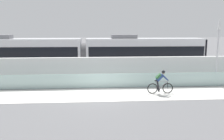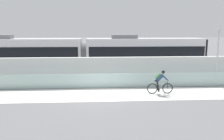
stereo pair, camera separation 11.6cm
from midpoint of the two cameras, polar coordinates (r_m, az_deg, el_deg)
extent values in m
plane|color=slate|center=(15.71, -2.95, -6.04)|extent=(200.00, 200.00, 0.00)
cube|color=silver|center=(15.71, -2.95, -6.02)|extent=(32.00, 3.20, 0.01)
cube|color=silver|center=(17.37, -3.07, -2.65)|extent=(32.00, 0.05, 1.07)
cube|color=white|center=(19.03, -3.17, 0.03)|extent=(32.00, 0.36, 2.08)
cube|color=#595654|center=(21.67, -3.23, -1.52)|extent=(32.00, 0.08, 0.01)
cube|color=#595654|center=(23.07, -3.27, -0.80)|extent=(32.00, 0.08, 0.01)
cube|color=silver|center=(23.15, -21.41, 3.30)|extent=(11.00, 2.50, 3.10)
cube|color=black|center=(23.11, -21.47, 4.16)|extent=(10.56, 2.54, 1.04)
cube|color=red|center=(23.33, -21.20, -0.04)|extent=(10.78, 2.53, 0.28)
cube|color=#232326|center=(22.57, -12.61, -0.36)|extent=(1.40, 1.88, 0.20)
cylinder|color=black|center=(21.88, -12.88, -0.85)|extent=(0.60, 0.10, 0.60)
cylinder|color=black|center=(23.27, -12.34, -0.18)|extent=(0.60, 0.10, 0.60)
cube|color=silver|center=(22.54, 7.76, 3.74)|extent=(11.00, 2.50, 3.10)
cube|color=black|center=(22.50, 7.78, 4.63)|extent=(10.56, 2.54, 1.04)
cube|color=red|center=(22.73, 7.67, 0.31)|extent=(10.78, 2.53, 0.28)
cube|color=slate|center=(22.10, 2.78, 8.20)|extent=(2.40, 1.10, 0.36)
cube|color=#232326|center=(22.32, -1.22, -0.22)|extent=(1.40, 1.88, 0.20)
cylinder|color=black|center=(21.63, -1.13, -0.72)|extent=(0.60, 0.10, 0.60)
cylinder|color=black|center=(23.04, -1.31, -0.05)|extent=(0.60, 0.10, 0.60)
cube|color=#232326|center=(23.71, 16.03, -0.01)|extent=(1.40, 1.88, 0.20)
cylinder|color=black|center=(23.06, 16.62, -0.47)|extent=(0.60, 0.10, 0.60)
cylinder|color=black|center=(24.39, 15.45, 0.15)|extent=(0.60, 0.10, 0.60)
cube|color=black|center=(24.23, 20.51, 3.63)|extent=(0.16, 2.54, 2.94)
cylinder|color=#59595B|center=(22.11, -7.03, 3.64)|extent=(0.60, 2.30, 2.30)
torus|color=black|center=(16.33, 13.28, -4.37)|extent=(0.72, 0.06, 0.72)
cylinder|color=#99999E|center=(16.33, 13.28, -4.37)|extent=(0.07, 0.10, 0.07)
torus|color=black|center=(16.05, 9.68, -4.49)|extent=(0.72, 0.06, 0.72)
cylinder|color=#99999E|center=(16.05, 9.68, -4.49)|extent=(0.07, 0.10, 0.07)
cylinder|color=#99999E|center=(16.18, 12.16, -3.68)|extent=(0.60, 0.04, 0.58)
cylinder|color=#99999E|center=(16.08, 10.87, -3.66)|extent=(0.22, 0.04, 0.59)
cylinder|color=#99999E|center=(16.09, 11.89, -2.68)|extent=(0.76, 0.04, 0.07)
cylinder|color=#99999E|center=(16.11, 10.42, -4.57)|extent=(0.43, 0.03, 0.09)
cylinder|color=#99999E|center=(16.02, 10.14, -3.58)|extent=(0.27, 0.02, 0.53)
cylinder|color=black|center=(16.26, 13.23, -3.54)|extent=(0.08, 0.03, 0.49)
cube|color=black|center=(15.98, 10.59, -2.59)|extent=(0.24, 0.10, 0.05)
cylinder|color=black|center=(16.18, 13.19, -2.36)|extent=(0.03, 0.58, 0.03)
cylinder|color=#262628|center=(16.17, 11.15, -4.65)|extent=(0.18, 0.02, 0.18)
cube|color=navy|center=(15.99, 11.38, -1.82)|extent=(0.50, 0.28, 0.51)
cube|color=#336638|center=(15.95, 11.07, -1.51)|extent=(0.38, 0.30, 0.38)
sphere|color=#997051|center=(15.99, 12.26, -0.60)|extent=(0.20, 0.20, 0.20)
sphere|color=black|center=(15.99, 12.26, -0.47)|extent=(0.23, 0.23, 0.23)
cylinder|color=navy|center=(15.94, 12.78, -1.88)|extent=(0.41, 0.08, 0.41)
cylinder|color=navy|center=(16.24, 12.45, -1.65)|extent=(0.41, 0.08, 0.41)
cylinder|color=black|center=(16.01, 11.02, -3.89)|extent=(0.25, 0.11, 0.79)
cylinder|color=black|center=(16.14, 10.87, -3.26)|extent=(0.25, 0.11, 0.52)
cylinder|color=gray|center=(20.02, 23.72, -3.06)|extent=(0.24, 0.24, 0.20)
cylinder|color=silver|center=(19.68, 24.16, 2.90)|extent=(0.12, 0.12, 4.20)
cone|color=white|center=(19.56, 24.70, 10.33)|extent=(0.28, 0.28, 0.90)
camera|label=1|loc=(0.06, -90.19, -0.03)|focal=37.36mm
camera|label=2|loc=(0.06, 89.81, 0.03)|focal=37.36mm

